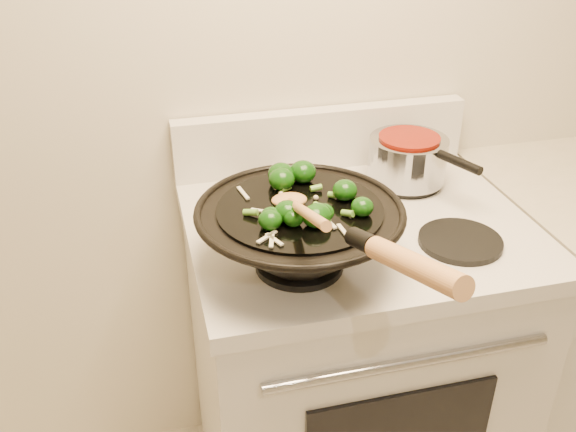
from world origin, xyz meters
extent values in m
plane|color=beige|center=(0.00, 1.50, 1.30)|extent=(3.50, 0.00, 3.50)
cube|color=silver|center=(-0.29, 1.17, 0.44)|extent=(0.76, 0.64, 0.88)
cube|color=silver|center=(-0.29, 1.17, 0.90)|extent=(0.78, 0.66, 0.04)
cube|color=silver|center=(-0.29, 1.47, 1.00)|extent=(0.78, 0.05, 0.16)
cylinder|color=#999BA2|center=(-0.29, 0.84, 0.78)|extent=(0.60, 0.02, 0.02)
cylinder|color=black|center=(-0.47, 1.02, 0.93)|extent=(0.18, 0.18, 0.01)
cylinder|color=black|center=(-0.11, 1.02, 0.93)|extent=(0.18, 0.18, 0.01)
cylinder|color=black|center=(-0.47, 1.32, 0.93)|extent=(0.18, 0.18, 0.01)
cylinder|color=black|center=(-0.11, 1.32, 0.93)|extent=(0.18, 0.18, 0.01)
torus|color=black|center=(-0.47, 1.02, 1.05)|extent=(0.41, 0.41, 0.01)
cylinder|color=black|center=(-0.47, 1.02, 1.05)|extent=(0.33, 0.33, 0.01)
cylinder|color=black|center=(-0.42, 0.79, 1.11)|extent=(0.04, 0.08, 0.05)
cylinder|color=#B47B46|center=(-0.40, 0.66, 1.15)|extent=(0.08, 0.22, 0.09)
ellipsoid|color=#0D3808|center=(-0.45, 0.95, 1.08)|extent=(0.05, 0.05, 0.04)
cylinder|color=#41772B|center=(-0.44, 0.95, 1.06)|extent=(0.02, 0.01, 0.02)
ellipsoid|color=#0D3808|center=(-0.48, 1.11, 1.08)|extent=(0.05, 0.05, 0.05)
ellipsoid|color=#0D3808|center=(-0.54, 0.96, 1.08)|extent=(0.04, 0.04, 0.04)
ellipsoid|color=#0D3808|center=(-0.46, 0.95, 1.08)|extent=(0.05, 0.05, 0.04)
cylinder|color=#41772B|center=(-0.44, 0.95, 1.06)|extent=(0.02, 0.02, 0.02)
ellipsoid|color=#0D3808|center=(-0.48, 1.13, 1.08)|extent=(0.05, 0.05, 0.05)
ellipsoid|color=#0D3808|center=(-0.44, 0.97, 1.07)|extent=(0.04, 0.04, 0.03)
ellipsoid|color=#0D3808|center=(-0.54, 0.98, 1.07)|extent=(0.04, 0.04, 0.03)
cylinder|color=#41772B|center=(-0.52, 0.98, 1.06)|extent=(0.02, 0.02, 0.01)
ellipsoid|color=#0D3808|center=(-0.50, 0.96, 1.07)|extent=(0.04, 0.04, 0.03)
ellipsoid|color=#0D3808|center=(-0.36, 0.97, 1.08)|extent=(0.04, 0.04, 0.04)
ellipsoid|color=#0D3808|center=(-0.37, 1.03, 1.08)|extent=(0.05, 0.05, 0.04)
cylinder|color=#41772B|center=(-0.36, 1.03, 1.06)|extent=(0.02, 0.02, 0.02)
ellipsoid|color=#0D3808|center=(-0.50, 0.98, 1.08)|extent=(0.05, 0.05, 0.04)
ellipsoid|color=#0D3808|center=(-0.43, 1.13, 1.08)|extent=(0.06, 0.06, 0.05)
cube|color=beige|center=(-0.54, 1.02, 1.06)|extent=(0.05, 0.03, 0.00)
cube|color=beige|center=(-0.43, 0.95, 1.06)|extent=(0.02, 0.06, 0.00)
cube|color=beige|center=(-0.55, 0.91, 1.06)|extent=(0.02, 0.05, 0.00)
cube|color=beige|center=(-0.55, 0.93, 1.06)|extent=(0.04, 0.04, 0.00)
cube|color=beige|center=(-0.54, 0.91, 1.06)|extent=(0.03, 0.05, 0.00)
cube|color=beige|center=(-0.56, 1.10, 1.06)|extent=(0.02, 0.06, 0.00)
cube|color=beige|center=(-0.45, 1.00, 1.06)|extent=(0.04, 0.03, 0.00)
cube|color=beige|center=(-0.42, 0.91, 1.06)|extent=(0.01, 0.06, 0.00)
cube|color=beige|center=(-0.48, 1.12, 1.06)|extent=(0.04, 0.04, 0.00)
cube|color=beige|center=(-0.49, 1.12, 1.06)|extent=(0.03, 0.05, 0.00)
cylinder|color=#558E2E|center=(-0.45, 1.00, 1.07)|extent=(0.03, 0.03, 0.01)
cylinder|color=#558E2E|center=(-0.48, 1.09, 1.07)|extent=(0.03, 0.02, 0.02)
cylinder|color=#558E2E|center=(-0.50, 1.03, 1.07)|extent=(0.02, 0.03, 0.01)
cylinder|color=#558E2E|center=(-0.57, 1.01, 1.07)|extent=(0.02, 0.02, 0.01)
cylinder|color=#558E2E|center=(-0.39, 1.04, 1.07)|extent=(0.01, 0.02, 0.02)
cylinder|color=#558E2E|center=(-0.42, 1.08, 1.07)|extent=(0.03, 0.02, 0.02)
cylinder|color=#558E2E|center=(-0.39, 0.96, 1.07)|extent=(0.02, 0.02, 0.02)
sphere|color=beige|center=(-0.43, 1.05, 1.06)|extent=(0.01, 0.01, 0.01)
sphere|color=beige|center=(-0.49, 1.08, 1.06)|extent=(0.01, 0.01, 0.01)
sphere|color=beige|center=(-0.51, 0.99, 1.06)|extent=(0.01, 0.01, 0.01)
sphere|color=beige|center=(-0.46, 0.95, 1.06)|extent=(0.01, 0.01, 0.01)
ellipsoid|color=#B47B46|center=(-0.48, 1.04, 1.07)|extent=(0.07, 0.06, 0.02)
cylinder|color=#B47B46|center=(-0.49, 0.89, 1.12)|extent=(0.03, 0.28, 0.12)
cylinder|color=#999BA2|center=(-0.11, 1.32, 0.99)|extent=(0.20, 0.20, 0.11)
cylinder|color=#6E1005|center=(-0.11, 1.32, 1.05)|extent=(0.15, 0.15, 0.01)
cylinder|color=black|center=(-0.05, 1.17, 1.04)|extent=(0.07, 0.12, 0.02)
camera|label=1|loc=(-0.75, -0.03, 1.66)|focal=40.00mm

